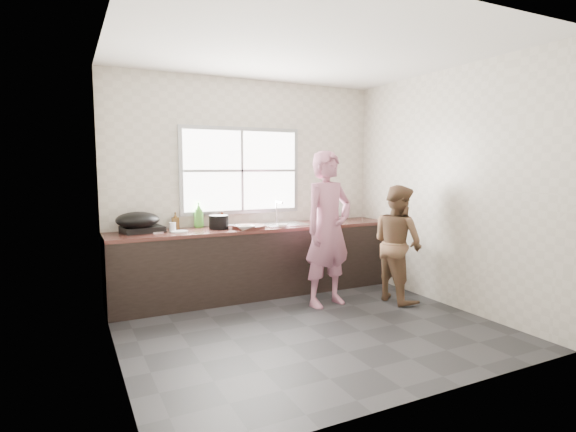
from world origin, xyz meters
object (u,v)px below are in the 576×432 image
cutting_board (249,227)px  pot_lid_left (155,231)px  dish_rack (333,210)px  bowl_held (282,225)px  woman (328,234)px  glass_jar (173,227)px  bottle_brown_short (222,220)px  wok (138,220)px  burner (141,229)px  bottle_brown_tall (175,221)px  bottle_green (199,215)px  bowl_crabs (326,222)px  bowl_mince (245,228)px  plate_food (180,232)px  person_side (398,243)px  pot_lid_right (155,230)px  black_pot (219,222)px

cutting_board → pot_lid_left: (-1.06, 0.22, -0.01)m
dish_rack → bowl_held: bearing=-176.1°
woman → glass_jar: size_ratio=15.63×
bottle_brown_short → wok: bearing=-172.0°
bottle_brown_short → burner: 0.98m
bottle_brown_tall → wok: wok is taller
woman → bottle_green: 1.60m
bottle_brown_short → wok: (-1.03, -0.15, 0.07)m
bowl_crabs → pot_lid_left: bowl_crabs is taller
glass_jar → pot_lid_left: 0.20m
bowl_held → pot_lid_left: bearing=167.7°
bowl_mince → plate_food: (-0.74, 0.15, -0.02)m
person_side → wok: 3.02m
glass_jar → burner: (-0.32, 0.16, -0.02)m
bowl_held → bottle_brown_tall: size_ratio=0.93×
bowl_mince → person_side: bearing=-25.4°
woman → bottle_brown_short: (-0.94, 0.99, 0.11)m
bowl_crabs → person_side: bearing=-55.8°
bowl_mince → pot_lid_right: size_ratio=0.89×
bottle_brown_short → burner: size_ratio=0.37×
bottle_brown_short → dish_rack: (1.63, 0.00, 0.05)m
burner → wok: (-0.05, -0.10, 0.12)m
cutting_board → wok: bearing=171.0°
plate_food → bottle_green: (0.30, 0.29, 0.15)m
person_side → bottle_brown_short: (-1.77, 1.22, 0.25)m
plate_food → pot_lid_right: 0.37m
cutting_board → dish_rack: bearing=13.7°
bottle_green → pot_lid_right: size_ratio=1.29×
woman → pot_lid_left: 1.98m
black_pot → burner: bearing=167.2°
glass_jar → black_pot: bearing=-4.2°
plate_food → pot_lid_left: size_ratio=0.71×
bowl_crabs → wok: size_ratio=0.38×
plate_food → bottle_brown_short: size_ratio=1.20×
person_side → black_pot: size_ratio=6.02×
black_pot → bottle_brown_short: 0.27m
bowl_mince → bowl_crabs: (1.10, 0.00, 0.00)m
pot_lid_right → glass_jar: bearing=-49.5°
glass_jar → bowl_crabs: bearing=-7.3°
cutting_board → bottle_brown_short: (-0.22, 0.34, 0.06)m
bowl_mince → black_pot: bearing=141.8°
plate_food → burner: bearing=146.7°
bowl_crabs → bottle_brown_tall: (-1.82, 0.44, 0.06)m
person_side → bottle_green: size_ratio=4.39×
bowl_crabs → pot_lid_left: bearing=171.3°
black_pot → glass_jar: size_ratio=2.16×
bowl_held → dish_rack: (1.01, 0.44, 0.11)m
bottle_green → bottle_brown_tall: 0.29m
bottle_green → cutting_board: bearing=-33.5°
bottle_brown_tall → wok: 0.48m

